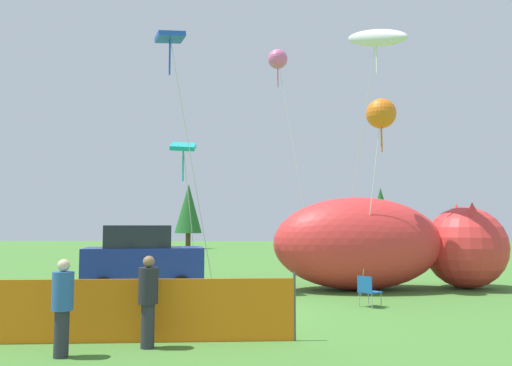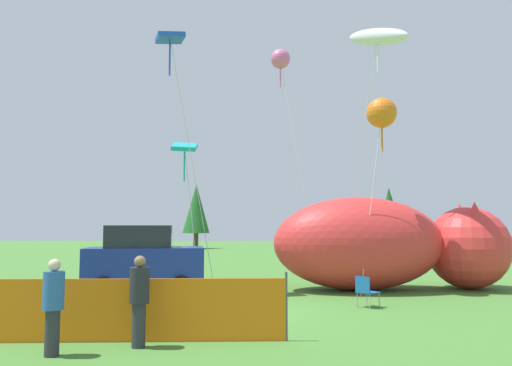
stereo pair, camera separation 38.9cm
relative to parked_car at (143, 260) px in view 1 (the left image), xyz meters
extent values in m
plane|color=#477F33|center=(3.14, -3.61, -1.08)|extent=(120.00, 120.00, 0.00)
cube|color=navy|center=(0.04, 0.01, -0.20)|extent=(4.13, 2.49, 1.22)
cube|color=#1E232D|center=(-0.15, -0.03, 0.78)|extent=(2.39, 2.02, 0.73)
cylinder|color=black|center=(1.05, 1.09, -0.76)|extent=(0.67, 0.37, 0.63)
cylinder|color=black|center=(1.38, -0.63, -0.76)|extent=(0.67, 0.37, 0.63)
cylinder|color=black|center=(-1.30, 0.64, -0.76)|extent=(0.67, 0.37, 0.63)
cylinder|color=black|center=(-0.97, -1.08, -0.76)|extent=(0.67, 0.37, 0.63)
cube|color=#1959A5|center=(6.94, -2.72, -0.68)|extent=(0.70, 0.70, 0.03)
cube|color=#1959A5|center=(6.77, -2.88, -0.46)|extent=(0.34, 0.36, 0.44)
cylinder|color=#A5A5AD|center=(6.95, -2.43, -0.88)|extent=(0.02, 0.02, 0.40)
cylinder|color=#A5A5AD|center=(7.23, -2.74, -0.88)|extent=(0.02, 0.02, 0.40)
cylinder|color=#A5A5AD|center=(6.64, -2.71, -0.88)|extent=(0.02, 0.02, 0.40)
cylinder|color=#A5A5AD|center=(6.93, -3.02, -0.88)|extent=(0.02, 0.02, 0.40)
ellipsoid|color=red|center=(7.29, 0.89, 0.52)|extent=(6.31, 3.94, 3.21)
ellipsoid|color=yellow|center=(7.29, 0.89, -0.20)|extent=(4.08, 2.87, 1.44)
sphere|color=red|center=(11.19, 1.40, 0.36)|extent=(2.89, 2.89, 2.89)
cone|color=red|center=(11.19, 2.12, 1.52)|extent=(0.81, 0.81, 0.87)
cone|color=red|center=(11.19, 0.67, 1.52)|extent=(0.81, 0.81, 0.87)
cube|color=orange|center=(1.43, -7.02, -0.48)|extent=(6.44, 0.52, 1.19)
cylinder|color=#4C4C51|center=(4.65, -6.79, -0.42)|extent=(0.05, 0.05, 1.31)
cylinder|color=#2D2D38|center=(1.95, -7.44, -0.69)|extent=(0.25, 0.25, 0.79)
cylinder|color=#26262D|center=(1.95, -7.44, 0.04)|extent=(0.36, 0.36, 0.66)
sphere|color=#8C6647|center=(1.95, -7.44, 0.47)|extent=(0.21, 0.21, 0.21)
cylinder|color=#2D2D38|center=(0.64, -8.11, -0.69)|extent=(0.24, 0.24, 0.78)
cylinder|color=#2D59A5|center=(0.64, -8.11, 0.02)|extent=(0.36, 0.36, 0.65)
sphere|color=beige|center=(0.64, -8.11, 0.45)|extent=(0.21, 0.21, 0.21)
cylinder|color=silver|center=(7.48, 1.80, 3.39)|extent=(1.18, 1.99, 8.94)
ellipsoid|color=white|center=(8.06, 0.81, 7.85)|extent=(2.20, 2.72, 1.43)
cylinder|color=white|center=(8.06, 0.81, 7.15)|extent=(0.06, 0.06, 1.20)
cylinder|color=silver|center=(5.38, 4.51, 3.77)|extent=(1.56, 1.48, 9.70)
sphere|color=pink|center=(4.62, 5.24, 8.61)|extent=(0.88, 0.88, 0.88)
cylinder|color=pink|center=(4.62, 5.24, 7.91)|extent=(0.06, 0.06, 1.20)
cylinder|color=silver|center=(7.52, -0.35, 1.90)|extent=(0.91, 0.53, 5.97)
sphere|color=orange|center=(7.96, -0.10, 4.88)|extent=(1.01, 1.01, 1.01)
cylinder|color=orange|center=(7.96, -0.10, 4.18)|extent=(0.06, 0.06, 1.20)
cylinder|color=silver|center=(1.26, 1.89, 1.50)|extent=(0.57, 0.30, 5.17)
cube|color=#19B2B2|center=(0.99, 1.76, 4.09)|extent=(0.95, 0.96, 0.49)
cylinder|color=#19B2B2|center=(0.99, 1.76, 3.39)|extent=(0.06, 0.06, 1.20)
cylinder|color=silver|center=(1.49, 0.81, 3.19)|extent=(1.27, 2.47, 8.55)
cube|color=blue|center=(0.87, -0.42, 7.46)|extent=(1.18, 1.17, 0.29)
cylinder|color=blue|center=(0.87, -0.42, 6.76)|extent=(0.06, 0.06, 1.20)
cylinder|color=brown|center=(-3.53, 31.84, -0.33)|extent=(0.48, 0.48, 1.50)
cone|color=#236028|center=(-3.53, 31.84, 2.82)|extent=(2.64, 2.64, 4.81)
cylinder|color=brown|center=(15.62, 33.90, -0.36)|extent=(0.46, 0.46, 1.44)
cone|color=#1E5623|center=(15.62, 33.90, 2.67)|extent=(2.54, 2.54, 4.61)
camera|label=1|loc=(4.11, -16.63, 1.13)|focal=35.00mm
camera|label=2|loc=(4.50, -16.62, 1.13)|focal=35.00mm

